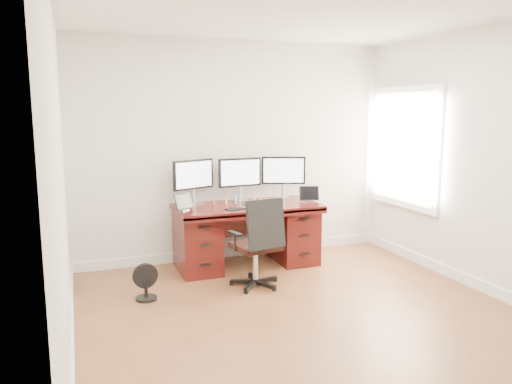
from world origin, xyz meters
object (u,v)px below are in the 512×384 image
object	(u,v)px
keyboard	(255,207)
floor_fan	(146,283)
office_chair	(258,258)
desk	(246,233)
monitor_center	(240,174)

from	to	relation	value
keyboard	floor_fan	bearing A→B (deg)	178.91
office_chair	floor_fan	size ratio (longest dim) A/B	2.66
office_chair	keyboard	size ratio (longest dim) A/B	3.73
floor_fan	keyboard	distance (m)	1.54
desk	monitor_center	distance (m)	0.72
office_chair	monitor_center	size ratio (longest dim) A/B	1.76
desk	monitor_center	size ratio (longest dim) A/B	3.08
floor_fan	monitor_center	distance (m)	1.85
keyboard	office_chair	bearing A→B (deg)	-129.22
office_chair	desk	bearing A→B (deg)	68.18
desk	keyboard	world-z (taller)	keyboard
floor_fan	monitor_center	xyz separation A→B (m)	(1.30, 0.95, 0.91)
monitor_center	floor_fan	bearing A→B (deg)	-148.16
desk	floor_fan	size ratio (longest dim) A/B	4.67
desk	office_chair	bearing A→B (deg)	-100.34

